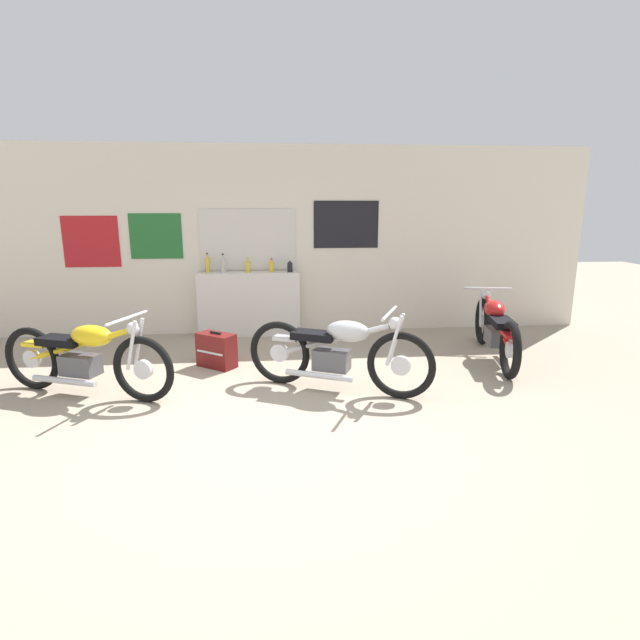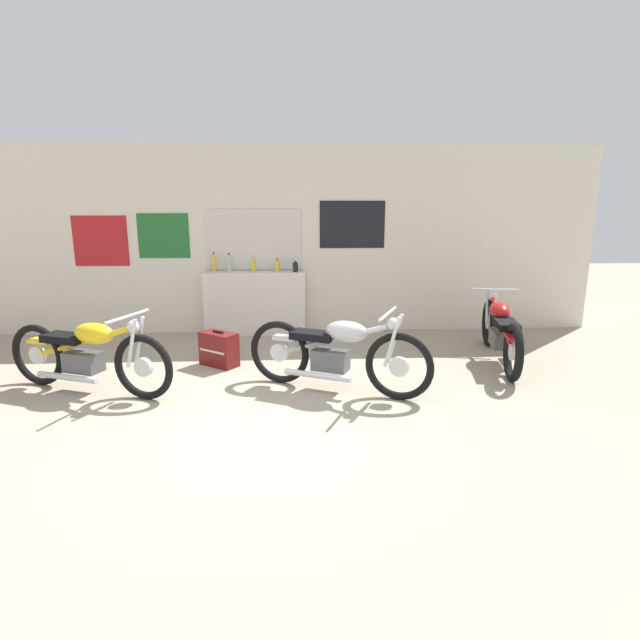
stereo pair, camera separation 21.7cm
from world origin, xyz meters
TOP-DOWN VIEW (x-y plane):
  - ground_plane at (0.00, 0.00)m, footprint 24.00×24.00m
  - wall_back at (-0.01, 3.57)m, footprint 10.00×0.07m
  - sill_counter at (-0.24, 3.40)m, footprint 1.51×0.28m
  - bottle_leftmost at (-0.83, 3.44)m, footprint 0.06×0.06m
  - bottle_left_center at (-0.60, 3.39)m, footprint 0.07×0.07m
  - bottle_center at (-0.24, 3.37)m, footprint 0.07×0.07m
  - bottle_right_center at (0.11, 3.39)m, footprint 0.08×0.08m
  - bottle_rightmost at (0.38, 3.35)m, footprint 0.08×0.08m
  - motorcycle_silver at (0.80, 0.97)m, footprint 1.90×0.98m
  - motorcycle_yellow at (-1.81, 1.07)m, footprint 1.95×0.89m
  - motorcycle_red at (2.95, 1.89)m, footprint 0.67×2.09m
  - hard_case_darkred at (-0.57, 1.89)m, footprint 0.52×0.47m

SIDE VIEW (x-z plane):
  - ground_plane at x=0.00m, z-range 0.00..0.00m
  - hard_case_darkred at x=-0.57m, z-range -0.01..0.43m
  - motorcycle_red at x=2.95m, z-range -0.01..0.83m
  - motorcycle_yellow at x=-1.81m, z-range -0.01..0.86m
  - motorcycle_silver at x=0.80m, z-range -0.02..0.89m
  - sill_counter at x=-0.24m, z-range 0.00..0.96m
  - bottle_rightmost at x=0.38m, z-range 0.95..1.14m
  - bottle_right_center at x=0.11m, z-range 0.95..1.15m
  - bottle_center at x=-0.24m, z-range 0.95..1.17m
  - bottle_left_center at x=-0.60m, z-range 0.94..1.22m
  - bottle_leftmost at x=-0.83m, z-range 0.94..1.23m
  - wall_back at x=-0.01m, z-range 0.00..2.80m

